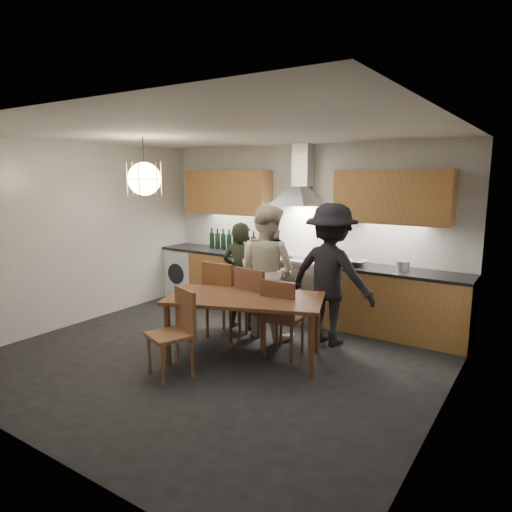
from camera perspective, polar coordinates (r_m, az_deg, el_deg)
The scene contains 17 objects.
ground at distance 5.60m, azimuth -4.92°, elevation -12.49°, with size 5.00×5.00×0.00m, color black.
room_shell at distance 5.19m, azimuth -5.21°, elevation 5.18°, with size 5.02×4.52×2.61m.
counter_run at distance 7.00m, azimuth 5.13°, elevation -3.96°, with size 5.00×0.62×0.90m.
range_stove at distance 7.01m, azimuth 4.94°, elevation -4.00°, with size 0.90×0.60×0.92m.
wall_fixtures at distance 6.91m, azimuth 5.60°, elevation 7.79°, with size 4.30×0.54×1.10m.
pendant_lamp at distance 5.78m, azimuth -13.79°, elevation 9.35°, with size 0.43×0.43×0.70m.
dining_table at distance 5.34m, azimuth -1.41°, elevation -6.00°, with size 1.99×1.47×0.76m.
chair_back_left at distance 6.02m, azimuth -4.20°, elevation -4.86°, with size 0.49×0.49×1.04m.
chair_back_mid at distance 5.70m, azimuth -0.08°, elevation -5.78°, with size 0.52×0.52×1.02m.
chair_back_right at distance 5.42m, azimuth 3.15°, elevation -7.11°, with size 0.47×0.47×0.95m.
chair_front at distance 5.05m, azimuth -9.85°, elevation -8.65°, with size 0.55×0.55×0.94m.
person_left at distance 6.38m, azimuth -1.87°, elevation -2.50°, with size 0.55×0.36×1.51m, color black.
person_mid at distance 6.08m, azimuth 1.34°, elevation -1.91°, with size 0.86×0.67×1.77m, color beige.
person_right at distance 5.86m, azimuth 9.33°, elevation -2.30°, with size 1.17×0.67×1.80m, color black.
mixing_bowl at distance 6.50m, azimuth 12.24°, elevation -0.81°, with size 0.34×0.34×0.08m, color #AFAFB3.
stock_pot at distance 6.31m, azimuth 17.88°, elevation -1.21°, with size 0.18×0.18×0.13m, color silver.
wine_bottles at distance 7.60m, azimuth -3.00°, elevation 1.98°, with size 0.94×0.08×0.35m.
Camera 1 is at (3.23, -4.04, 2.15)m, focal length 32.00 mm.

